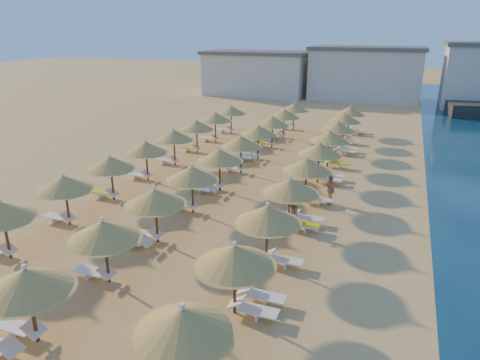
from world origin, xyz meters
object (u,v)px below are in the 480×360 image
at_px(parasol_row_east, 307,166).
at_px(parasol_row_west, 219,156).
at_px(beachgoer_c, 330,190).
at_px(beachgoer_b, 292,215).

xyz_separation_m(parasol_row_east, parasol_row_west, (-5.41, 0.00, 0.00)).
xyz_separation_m(parasol_row_east, beachgoer_c, (1.35, 0.37, -1.40)).
relative_size(parasol_row_east, beachgoer_c, 23.40).
relative_size(beachgoer_b, beachgoer_c, 1.01).
bearing_deg(parasol_row_east, parasol_row_west, 180.00).
bearing_deg(parasol_row_west, beachgoer_b, -34.65).
xyz_separation_m(beachgoer_b, beachgoer_c, (1.16, 4.24, -0.01)).
distance_m(parasol_row_west, beachgoer_c, 6.91).
height_order(parasol_row_east, beachgoer_c, parasol_row_east).
bearing_deg(beachgoer_b, beachgoer_c, 131.63).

